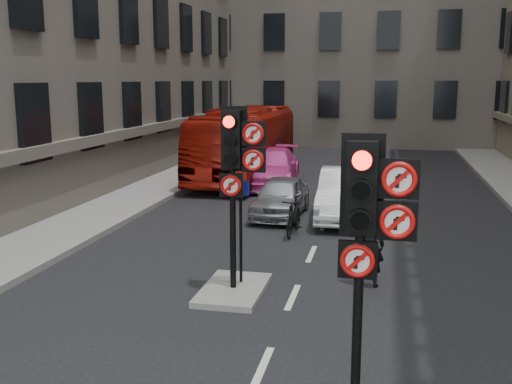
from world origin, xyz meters
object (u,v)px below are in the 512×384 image
at_px(car_pink, 270,167).
at_px(motorcycle, 294,216).
at_px(motorcyclist, 369,244).
at_px(info_sign, 241,217).
at_px(car_white, 346,194).
at_px(signal_near, 368,218).
at_px(signal_far, 237,159).
at_px(bus_red, 246,142).
at_px(car_silver, 281,197).

xyz_separation_m(car_pink, motorcycle, (2.07, -7.43, -0.21)).
relative_size(motorcycle, motorcyclist, 0.97).
bearing_deg(info_sign, motorcyclist, 8.66).
bearing_deg(car_pink, car_white, -60.12).
height_order(signal_near, signal_far, signal_far).
xyz_separation_m(bus_red, motorcyclist, (5.65, -13.26, -0.60)).
bearing_deg(car_pink, motorcyclist, -72.69).
bearing_deg(signal_near, info_sign, 121.06).
xyz_separation_m(car_silver, bus_red, (-2.80, 7.33, 0.88)).
bearing_deg(signal_far, bus_red, 102.41).
bearing_deg(info_sign, motorcycle, 78.45).
xyz_separation_m(car_white, bus_red, (-4.81, 7.20, 0.74)).
bearing_deg(signal_far, motorcycle, 85.17).
height_order(car_white, motorcycle, car_white).
bearing_deg(motorcyclist, info_sign, 25.46).
distance_m(signal_near, bus_red, 19.18).
relative_size(bus_red, motorcyclist, 6.00).
height_order(car_silver, car_white, car_white).
distance_m(car_silver, motorcycle, 2.29).
relative_size(bus_red, info_sign, 5.11).
xyz_separation_m(car_silver, motorcyclist, (2.85, -5.93, 0.28)).
height_order(car_silver, car_pink, car_pink).
height_order(motorcycle, motorcyclist, motorcyclist).
distance_m(car_silver, motorcyclist, 6.58).
distance_m(signal_near, car_silver, 11.49).
bearing_deg(info_sign, bus_red, 96.45).
height_order(bus_red, motorcycle, bus_red).
distance_m(signal_far, car_pink, 12.47).
relative_size(signal_far, motorcyclist, 2.00).
height_order(signal_far, car_pink, signal_far).
distance_m(signal_near, car_white, 11.26).
height_order(car_pink, info_sign, info_sign).
xyz_separation_m(signal_far, bus_red, (-3.14, 14.27, -1.21)).
height_order(signal_far, bus_red, signal_far).
bearing_deg(signal_near, motorcyclist, 90.99).
distance_m(bus_red, motorcyclist, 14.43).
relative_size(car_silver, motorcycle, 2.06).
height_order(car_silver, motorcycle, car_silver).
xyz_separation_m(car_silver, motorcycle, (0.74, -2.17, -0.09)).
xyz_separation_m(signal_near, car_silver, (-2.94, 10.93, -1.97)).
bearing_deg(bus_red, motorcyclist, -66.91).
xyz_separation_m(signal_near, bus_red, (-5.74, 18.27, -1.09)).
relative_size(signal_near, car_silver, 0.99).
bearing_deg(signal_near, car_pink, 104.76).
height_order(signal_far, car_silver, signal_far).
distance_m(car_silver, car_white, 2.01).
bearing_deg(bus_red, signal_near, -72.56).
bearing_deg(motorcyclist, car_white, -71.47).
relative_size(car_white, motorcyclist, 2.55).
height_order(bus_red, info_sign, bus_red).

